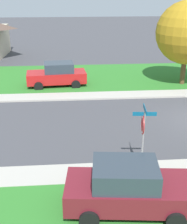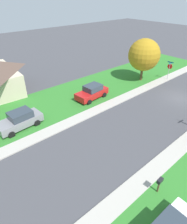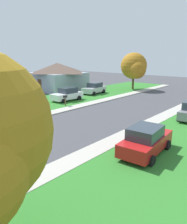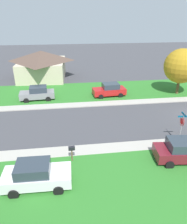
{
  "view_description": "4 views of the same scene",
  "coord_description": "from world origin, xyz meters",
  "px_view_note": "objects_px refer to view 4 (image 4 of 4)",
  "views": [
    {
      "loc": [
        -15.44,
        7.5,
        7.1
      ],
      "look_at": [
        -1.51,
        6.37,
        1.4
      ],
      "focal_mm": 50.61,
      "sensor_mm": 36.0,
      "label": 1
    },
    {
      "loc": [
        -9.45,
        22.62,
        11.61
      ],
      "look_at": [
        2.96,
        11.86,
        1.4
      ],
      "focal_mm": 31.38,
      "sensor_mm": 36.0,
      "label": 2
    },
    {
      "loc": [
        12.88,
        -2.95,
        5.77
      ],
      "look_at": [
        1.82,
        9.91,
        1.4
      ],
      "focal_mm": 35.12,
      "sensor_mm": 36.0,
      "label": 3
    },
    {
      "loc": [
        -18.96,
        14.0,
        10.18
      ],
      "look_at": [
        -0.41,
        11.53,
        1.4
      ],
      "focal_mm": 34.05,
      "sensor_mm": 36.0,
      "label": 4
    }
  ],
  "objects_px": {
    "car_white_behind_trees": "(36,175)",
    "tree_sidewalk_far": "(181,67)",
    "car_grey_across_road": "(38,93)",
    "stop_sign_far_corner": "(182,123)",
    "car_red_far_down_street": "(109,90)",
    "car_maroon_near_corner": "(184,151)",
    "mailbox": "(72,150)",
    "house_right_setback": "(42,64)"
  },
  "relations": [
    {
      "from": "car_white_behind_trees",
      "to": "car_grey_across_road",
      "type": "bearing_deg",
      "value": 5.54
    },
    {
      "from": "tree_sidewalk_far",
      "to": "car_red_far_down_street",
      "type": "bearing_deg",
      "value": 89.03
    },
    {
      "from": "car_red_far_down_street",
      "to": "mailbox",
      "type": "relative_size",
      "value": 3.38
    },
    {
      "from": "car_red_far_down_street",
      "to": "car_grey_across_road",
      "type": "bearing_deg",
      "value": 90.44
    },
    {
      "from": "mailbox",
      "to": "car_maroon_near_corner",
      "type": "bearing_deg",
      "value": -96.72
    },
    {
      "from": "stop_sign_far_corner",
      "to": "tree_sidewalk_far",
      "type": "relative_size",
      "value": 0.45
    },
    {
      "from": "car_maroon_near_corner",
      "to": "tree_sidewalk_far",
      "type": "distance_m",
      "value": 15.85
    },
    {
      "from": "car_white_behind_trees",
      "to": "house_right_setback",
      "type": "height_order",
      "value": "house_right_setback"
    },
    {
      "from": "stop_sign_far_corner",
      "to": "car_red_far_down_street",
      "type": "height_order",
      "value": "stop_sign_far_corner"
    },
    {
      "from": "tree_sidewalk_far",
      "to": "house_right_setback",
      "type": "height_order",
      "value": "tree_sidewalk_far"
    },
    {
      "from": "stop_sign_far_corner",
      "to": "tree_sidewalk_far",
      "type": "height_order",
      "value": "tree_sidewalk_far"
    },
    {
      "from": "tree_sidewalk_far",
      "to": "mailbox",
      "type": "xyz_separation_m",
      "value": [
        -13.06,
        15.07,
        -2.7
      ]
    },
    {
      "from": "car_grey_across_road",
      "to": "house_right_setback",
      "type": "distance_m",
      "value": 10.04
    },
    {
      "from": "car_white_behind_trees",
      "to": "tree_sidewalk_far",
      "type": "relative_size",
      "value": 0.71
    },
    {
      "from": "stop_sign_far_corner",
      "to": "car_red_far_down_street",
      "type": "relative_size",
      "value": 0.63
    },
    {
      "from": "car_red_far_down_street",
      "to": "car_grey_across_road",
      "type": "distance_m",
      "value": 9.35
    },
    {
      "from": "car_red_far_down_street",
      "to": "house_right_setback",
      "type": "xyz_separation_m",
      "value": [
        9.85,
        9.45,
        1.5
      ]
    },
    {
      "from": "car_red_far_down_street",
      "to": "mailbox",
      "type": "height_order",
      "value": "car_red_far_down_street"
    },
    {
      "from": "car_grey_across_road",
      "to": "mailbox",
      "type": "height_order",
      "value": "car_grey_across_road"
    },
    {
      "from": "stop_sign_far_corner",
      "to": "tree_sidewalk_far",
      "type": "xyz_separation_m",
      "value": [
        11.67,
        -5.87,
        1.82
      ]
    },
    {
      "from": "car_red_far_down_street",
      "to": "tree_sidewalk_far",
      "type": "xyz_separation_m",
      "value": [
        -0.16,
        -9.54,
        2.84
      ]
    },
    {
      "from": "car_red_far_down_street",
      "to": "car_grey_across_road",
      "type": "xyz_separation_m",
      "value": [
        -0.07,
        9.35,
        0.0
      ]
    },
    {
      "from": "car_grey_across_road",
      "to": "house_right_setback",
      "type": "bearing_deg",
      "value": 0.61
    },
    {
      "from": "car_grey_across_road",
      "to": "tree_sidewalk_far",
      "type": "xyz_separation_m",
      "value": [
        -0.09,
        -18.89,
        2.84
      ]
    },
    {
      "from": "stop_sign_far_corner",
      "to": "car_red_far_down_street",
      "type": "xyz_separation_m",
      "value": [
        11.83,
        3.67,
        -1.01
      ]
    },
    {
      "from": "stop_sign_far_corner",
      "to": "car_grey_across_road",
      "type": "height_order",
      "value": "stop_sign_far_corner"
    },
    {
      "from": "car_grey_across_road",
      "to": "car_white_behind_trees",
      "type": "bearing_deg",
      "value": -174.46
    },
    {
      "from": "stop_sign_far_corner",
      "to": "mailbox",
      "type": "distance_m",
      "value": 9.34
    },
    {
      "from": "car_grey_across_road",
      "to": "car_red_far_down_street",
      "type": "bearing_deg",
      "value": -89.56
    },
    {
      "from": "car_white_behind_trees",
      "to": "mailbox",
      "type": "relative_size",
      "value": 3.32
    },
    {
      "from": "car_grey_across_road",
      "to": "mailbox",
      "type": "relative_size",
      "value": 3.37
    },
    {
      "from": "stop_sign_far_corner",
      "to": "mailbox",
      "type": "height_order",
      "value": "stop_sign_far_corner"
    },
    {
      "from": "car_red_far_down_street",
      "to": "stop_sign_far_corner",
      "type": "bearing_deg",
      "value": -162.78
    },
    {
      "from": "stop_sign_far_corner",
      "to": "tree_sidewalk_far",
      "type": "distance_m",
      "value": 13.19
    },
    {
      "from": "car_red_far_down_street",
      "to": "car_maroon_near_corner",
      "type": "xyz_separation_m",
      "value": [
        -14.19,
        -2.73,
        0.0
      ]
    },
    {
      "from": "car_white_behind_trees",
      "to": "mailbox",
      "type": "xyz_separation_m",
      "value": [
        2.19,
        -2.33,
        0.14
      ]
    },
    {
      "from": "car_white_behind_trees",
      "to": "car_red_far_down_street",
      "type": "bearing_deg",
      "value": -27.02
    },
    {
      "from": "car_maroon_near_corner",
      "to": "house_right_setback",
      "type": "bearing_deg",
      "value": 26.86
    },
    {
      "from": "tree_sidewalk_far",
      "to": "mailbox",
      "type": "relative_size",
      "value": 4.66
    },
    {
      "from": "car_white_behind_trees",
      "to": "house_right_setback",
      "type": "bearing_deg",
      "value": 3.61
    },
    {
      "from": "car_grey_across_road",
      "to": "tree_sidewalk_far",
      "type": "distance_m",
      "value": 19.1
    },
    {
      "from": "mailbox",
      "to": "house_right_setback",
      "type": "bearing_deg",
      "value": 9.66
    }
  ]
}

